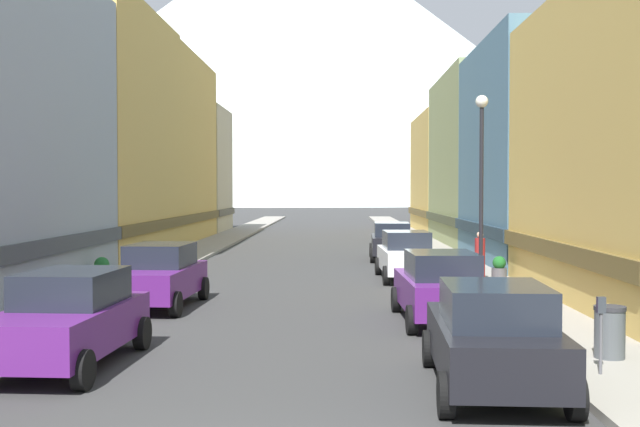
{
  "coord_description": "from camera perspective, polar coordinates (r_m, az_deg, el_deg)",
  "views": [
    {
      "loc": [
        1.24,
        -7.97,
        3.31
      ],
      "look_at": [
        0.14,
        40.8,
        1.83
      ],
      "focal_mm": 43.61,
      "sensor_mm": 36.0,
      "label": 1
    }
  ],
  "objects": [
    {
      "name": "sidewalk_left",
      "position": [
        43.73,
        -8.58,
        -2.52
      ],
      "size": [
        2.5,
        100.0,
        0.15
      ],
      "primitive_type": "cube",
      "color": "gray",
      "rests_on": "ground"
    },
    {
      "name": "sidewalk_right",
      "position": [
        43.38,
        7.93,
        -2.56
      ],
      "size": [
        2.5,
        100.0,
        0.15
      ],
      "primitive_type": "cube",
      "color": "gray",
      "rests_on": "ground"
    },
    {
      "name": "storefront_left_2",
      "position": [
        39.28,
        -18.42,
        5.22
      ],
      "size": [
        9.22,
        12.4,
        11.87
      ],
      "color": "#D8B259",
      "rests_on": "ground"
    },
    {
      "name": "storefront_left_3",
      "position": [
        51.08,
        -12.73,
        4.34
      ],
      "size": [
        7.51,
        12.78,
        11.7
      ],
      "color": "#D8B259",
      "rests_on": "ground"
    },
    {
      "name": "storefront_left_4",
      "position": [
        61.87,
        -11.18,
        2.96
      ],
      "size": [
        9.53,
        8.27,
        9.65
      ],
      "color": "beige",
      "rests_on": "ground"
    },
    {
      "name": "storefront_right_2",
      "position": [
        36.36,
        19.31,
        3.88
      ],
      "size": [
        10.22,
        11.61,
        9.79
      ],
      "color": "slate",
      "rests_on": "ground"
    },
    {
      "name": "storefront_right_3",
      "position": [
        48.18,
        13.85,
        3.6
      ],
      "size": [
        8.68,
        13.14,
        10.17
      ],
      "color": "#8C9966",
      "rests_on": "ground"
    },
    {
      "name": "storefront_right_4",
      "position": [
        61.28,
        11.02,
        2.7
      ],
      "size": [
        8.45,
        13.05,
        9.06
      ],
      "color": "#D8B259",
      "rests_on": "ground"
    },
    {
      "name": "car_left_0",
      "position": [
        15.4,
        -17.96,
        -7.34
      ],
      "size": [
        2.24,
        4.48,
        1.78
      ],
      "color": "#591E72",
      "rests_on": "ground"
    },
    {
      "name": "car_left_1",
      "position": [
        22.42,
        -11.73,
        -4.47
      ],
      "size": [
        2.24,
        4.48,
        1.78
      ],
      "color": "#591E72",
      "rests_on": "ground"
    },
    {
      "name": "car_right_0",
      "position": [
        13.2,
        12.59,
        -8.81
      ],
      "size": [
        2.23,
        4.48,
        1.78
      ],
      "color": "black",
      "rests_on": "ground"
    },
    {
      "name": "car_right_1",
      "position": [
        19.61,
        8.83,
        -5.33
      ],
      "size": [
        2.19,
        4.46,
        1.78
      ],
      "color": "#591E72",
      "rests_on": "ground"
    },
    {
      "name": "car_right_2",
      "position": [
        28.83,
        6.39,
        -3.07
      ],
      "size": [
        2.19,
        4.46,
        1.78
      ],
      "color": "silver",
      "rests_on": "ground"
    },
    {
      "name": "car_right_3",
      "position": [
        36.86,
        5.28,
        -2.02
      ],
      "size": [
        2.18,
        4.45,
        1.78
      ],
      "color": "black",
      "rests_on": "ground"
    },
    {
      "name": "parking_meter_near",
      "position": [
        14.25,
        19.92,
        -7.63
      ],
      "size": [
        0.14,
        0.1,
        1.33
      ],
      "color": "#595960",
      "rests_on": "sidewalk_right"
    },
    {
      "name": "trash_bin_right",
      "position": [
        15.7,
        20.49,
        -8.14
      ],
      "size": [
        0.59,
        0.59,
        0.98
      ],
      "color": "#4C5156",
      "rests_on": "sidewalk_right"
    },
    {
      "name": "potted_plant_0",
      "position": [
        28.41,
        13.02,
        -3.93
      ],
      "size": [
        0.54,
        0.54,
        0.81
      ],
      "color": "#4C4C51",
      "rests_on": "sidewalk_right"
    },
    {
      "name": "potted_plant_1",
      "position": [
        28.23,
        -15.72,
        -3.86
      ],
      "size": [
        0.52,
        0.52,
        0.82
      ],
      "color": "gray",
      "rests_on": "sidewalk_left"
    },
    {
      "name": "pedestrian_0",
      "position": [
        27.9,
        11.66,
        -3.18
      ],
      "size": [
        0.36,
        0.36,
        1.7
      ],
      "color": "maroon",
      "rests_on": "sidewalk_right"
    },
    {
      "name": "streetlamp_right",
      "position": [
        22.67,
        11.76,
        3.42
      ],
      "size": [
        0.36,
        0.36,
        5.86
      ],
      "color": "black",
      "rests_on": "sidewalk_right"
    },
    {
      "name": "mountain_backdrop",
      "position": [
        272.25,
        -1.82,
        11.43
      ],
      "size": [
        244.54,
        244.54,
        98.34
      ],
      "primitive_type": "cone",
      "color": "silver",
      "rests_on": "ground"
    }
  ]
}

